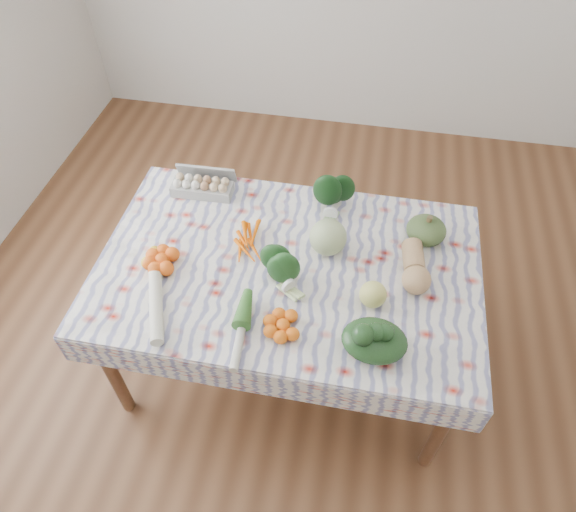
# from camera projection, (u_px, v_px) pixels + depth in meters

# --- Properties ---
(ground) EXTENTS (4.50, 4.50, 0.00)m
(ground) POSITION_uv_depth(u_px,v_px,m) (288.00, 355.00, 2.81)
(ground) COLOR brown
(ground) RESTS_ON ground
(dining_table) EXTENTS (1.60, 1.00, 0.75)m
(dining_table) POSITION_uv_depth(u_px,v_px,m) (288.00, 277.00, 2.30)
(dining_table) COLOR brown
(dining_table) RESTS_ON ground
(tablecloth) EXTENTS (1.66, 1.06, 0.01)m
(tablecloth) POSITION_uv_depth(u_px,v_px,m) (288.00, 266.00, 2.24)
(tablecloth) COLOR silver
(tablecloth) RESTS_ON dining_table
(egg_carton) EXTENTS (0.30, 0.13, 0.08)m
(egg_carton) POSITION_uv_depth(u_px,v_px,m) (202.00, 187.00, 2.51)
(egg_carton) COLOR #A3A39E
(egg_carton) RESTS_ON tablecloth
(carrot_bunch) EXTENTS (0.23, 0.22, 0.03)m
(carrot_bunch) POSITION_uv_depth(u_px,v_px,m) (248.00, 242.00, 2.30)
(carrot_bunch) COLOR #F46201
(carrot_bunch) RESTS_ON tablecloth
(kale_bunch) EXTENTS (0.19, 0.17, 0.16)m
(kale_bunch) POSITION_uv_depth(u_px,v_px,m) (333.00, 200.00, 2.39)
(kale_bunch) COLOR #113513
(kale_bunch) RESTS_ON tablecloth
(kabocha_squash) EXTENTS (0.18, 0.18, 0.12)m
(kabocha_squash) POSITION_uv_depth(u_px,v_px,m) (426.00, 230.00, 2.29)
(kabocha_squash) COLOR #435A2D
(kabocha_squash) RESTS_ON tablecloth
(cabbage) EXTENTS (0.19, 0.19, 0.16)m
(cabbage) POSITION_uv_depth(u_px,v_px,m) (328.00, 237.00, 2.23)
(cabbage) COLOR #A6BA7F
(cabbage) RESTS_ON tablecloth
(butternut_squash) EXTENTS (0.15, 0.27, 0.12)m
(butternut_squash) POSITION_uv_depth(u_px,v_px,m) (415.00, 266.00, 2.15)
(butternut_squash) COLOR tan
(butternut_squash) RESTS_ON tablecloth
(orange_cluster) EXTENTS (0.21, 0.21, 0.07)m
(orange_cluster) POSITION_uv_depth(u_px,v_px,m) (162.00, 260.00, 2.21)
(orange_cluster) COLOR #FF6013
(orange_cluster) RESTS_ON tablecloth
(broccoli) EXTENTS (0.23, 0.23, 0.12)m
(broccoli) POSITION_uv_depth(u_px,v_px,m) (281.00, 275.00, 2.12)
(broccoli) COLOR #1C4A1C
(broccoli) RESTS_ON tablecloth
(mandarin_cluster) EXTENTS (0.23, 0.23, 0.06)m
(mandarin_cluster) POSITION_uv_depth(u_px,v_px,m) (283.00, 325.00, 2.00)
(mandarin_cluster) COLOR orange
(mandarin_cluster) RESTS_ON tablecloth
(grapefruit) EXTENTS (0.12, 0.12, 0.11)m
(grapefruit) POSITION_uv_depth(u_px,v_px,m) (373.00, 294.00, 2.06)
(grapefruit) COLOR #D9D869
(grapefruit) RESTS_ON tablecloth
(spinach_bag) EXTENTS (0.27, 0.23, 0.11)m
(spinach_bag) POSITION_uv_depth(u_px,v_px,m) (374.00, 341.00, 1.92)
(spinach_bag) COLOR black
(spinach_bag) RESTS_ON tablecloth
(daikon) EXTENTS (0.19, 0.37, 0.05)m
(daikon) POSITION_uv_depth(u_px,v_px,m) (156.00, 305.00, 2.06)
(daikon) COLOR silver
(daikon) RESTS_ON tablecloth
(leek) EXTENTS (0.06, 0.34, 0.04)m
(leek) POSITION_uv_depth(u_px,v_px,m) (241.00, 331.00, 1.99)
(leek) COLOR beige
(leek) RESTS_ON tablecloth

